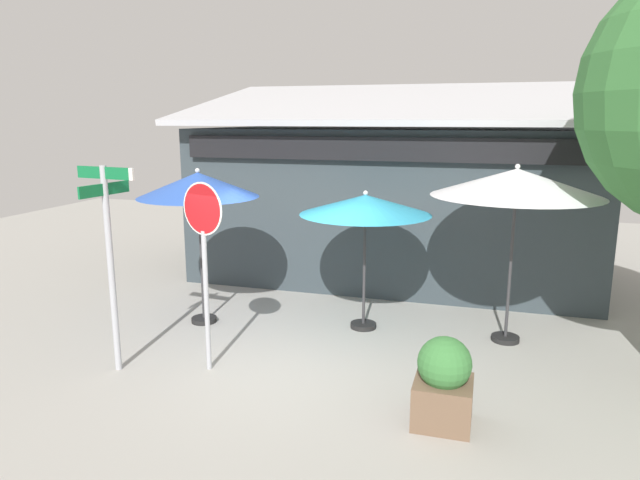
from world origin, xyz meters
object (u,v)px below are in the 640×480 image
at_px(patio_umbrella_ivory_right, 516,183).
at_px(stop_sign, 204,243).
at_px(patio_umbrella_royal_blue_left, 198,186).
at_px(sidewalk_planter, 444,383).
at_px(patio_umbrella_teal_center, 365,206).
at_px(street_sign_post, 110,247).

bearing_deg(patio_umbrella_ivory_right, stop_sign, -150.49).
bearing_deg(patio_umbrella_royal_blue_left, patio_umbrella_ivory_right, 6.84).
relative_size(patio_umbrella_ivory_right, sidewalk_planter, 2.66).
xyz_separation_m(stop_sign, patio_umbrella_teal_center, (1.76, 2.23, 0.25)).
bearing_deg(street_sign_post, patio_umbrella_teal_center, 41.20).
distance_m(patio_umbrella_ivory_right, sidewalk_planter, 3.59).
distance_m(street_sign_post, sidewalk_planter, 4.72).
xyz_separation_m(patio_umbrella_teal_center, sidewalk_planter, (1.55, -2.78, -1.59)).
distance_m(street_sign_post, patio_umbrella_royal_blue_left, 2.18).
xyz_separation_m(patio_umbrella_ivory_right, sidewalk_planter, (-0.76, -2.86, -2.03)).
distance_m(patio_umbrella_royal_blue_left, sidewalk_planter, 5.21).
bearing_deg(patio_umbrella_teal_center, sidewalk_planter, -60.80).
xyz_separation_m(patio_umbrella_royal_blue_left, patio_umbrella_teal_center, (2.75, 0.53, -0.29)).
relative_size(patio_umbrella_royal_blue_left, sidewalk_planter, 2.53).
xyz_separation_m(patio_umbrella_royal_blue_left, patio_umbrella_ivory_right, (5.06, 0.61, 0.14)).
height_order(street_sign_post, patio_umbrella_royal_blue_left, street_sign_post).
height_order(patio_umbrella_royal_blue_left, patio_umbrella_teal_center, patio_umbrella_royal_blue_left).
bearing_deg(patio_umbrella_teal_center, patio_umbrella_ivory_right, 1.93).
bearing_deg(patio_umbrella_teal_center, patio_umbrella_royal_blue_left, -169.09).
relative_size(street_sign_post, patio_umbrella_ivory_right, 1.02).
height_order(patio_umbrella_royal_blue_left, sidewalk_planter, patio_umbrella_royal_blue_left).
distance_m(patio_umbrella_teal_center, patio_umbrella_ivory_right, 2.36).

